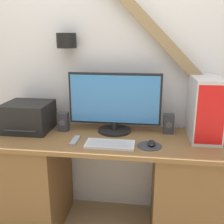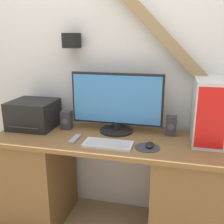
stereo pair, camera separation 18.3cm
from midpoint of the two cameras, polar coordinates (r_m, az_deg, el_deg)
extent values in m
cube|color=silver|center=(2.11, 3.65, 12.79)|extent=(6.40, 0.05, 2.70)
cube|color=olive|center=(2.02, 10.66, 19.20)|extent=(1.00, 0.08, 1.00)
cylinder|color=black|center=(2.10, -6.28, 15.21)|extent=(0.15, 0.15, 0.11)
cube|color=brown|center=(1.91, 1.48, -6.04)|extent=(1.64, 0.58, 0.03)
cube|color=brown|center=(2.26, -13.55, -13.60)|extent=(0.46, 0.53, 0.74)
cube|color=brown|center=(2.06, 18.13, -17.14)|extent=(0.46, 0.53, 0.74)
cylinder|color=black|center=(2.02, 3.56, -4.06)|extent=(0.26, 0.26, 0.02)
cylinder|color=black|center=(2.01, 3.58, -3.02)|extent=(0.05, 0.05, 0.06)
cube|color=black|center=(1.96, 3.73, 2.85)|extent=(0.70, 0.03, 0.39)
cube|color=#387AC6|center=(1.94, 3.64, 2.74)|extent=(0.66, 0.01, 0.36)
cube|color=silver|center=(1.77, 2.09, -7.08)|extent=(0.33, 0.15, 0.02)
cube|color=white|center=(1.76, 2.09, -6.92)|extent=(0.30, 0.13, 0.01)
cylinder|color=#2D2D33|center=(1.76, 10.71, -7.66)|extent=(0.17, 0.17, 0.00)
ellipsoid|color=black|center=(1.77, 11.20, -7.07)|extent=(0.05, 0.10, 0.03)
cube|color=#B2B2B7|center=(1.94, 22.70, 0.34)|extent=(0.20, 0.41, 0.44)
cube|color=red|center=(1.75, 23.62, -1.36)|extent=(0.18, 0.01, 0.39)
cube|color=black|center=(2.15, -14.37, -0.47)|extent=(0.35, 0.31, 0.22)
cube|color=#333333|center=(2.09, -15.45, -2.76)|extent=(0.24, 0.14, 0.01)
cube|color=#2D2D33|center=(2.07, -7.39, -1.78)|extent=(0.08, 0.07, 0.15)
cylinder|color=#47474C|center=(2.04, -7.75, -2.08)|extent=(0.05, 0.00, 0.05)
cube|color=#2D2D33|center=(2.00, 15.32, -2.93)|extent=(0.08, 0.07, 0.15)
cylinder|color=#47474C|center=(1.96, 15.34, -3.26)|extent=(0.05, 0.00, 0.05)
cube|color=gray|center=(1.86, -5.31, -5.92)|extent=(0.04, 0.16, 0.02)
camera|label=1|loc=(0.09, -87.14, 0.82)|focal=42.00mm
camera|label=2|loc=(0.09, 92.86, -0.82)|focal=42.00mm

